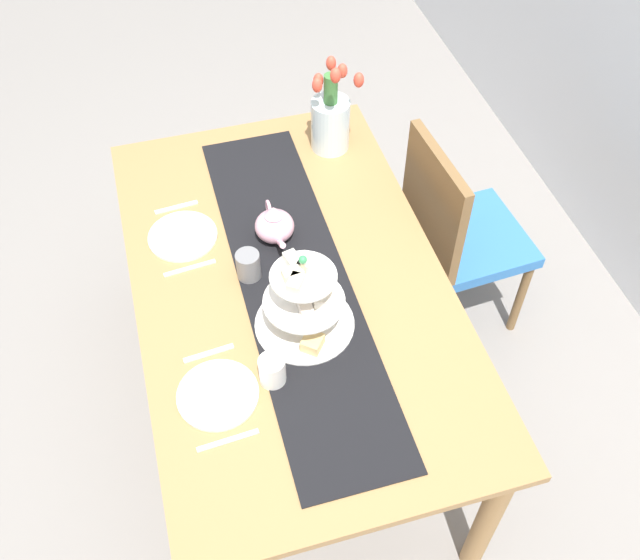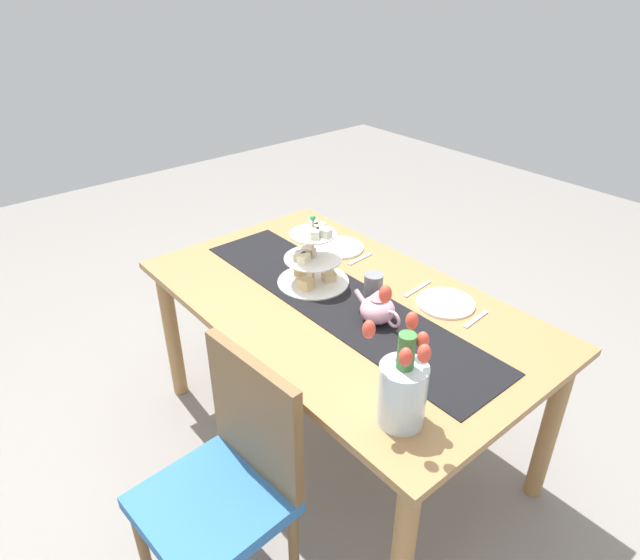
# 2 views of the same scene
# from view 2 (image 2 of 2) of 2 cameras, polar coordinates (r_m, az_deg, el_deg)

# --- Properties ---
(ground_plane) EXTENTS (8.00, 8.00, 0.00)m
(ground_plane) POSITION_cam_2_polar(r_m,az_deg,el_deg) (2.68, 1.91, -15.76)
(ground_plane) COLOR gray
(dining_table) EXTENTS (1.64, 0.97, 0.75)m
(dining_table) POSITION_cam_2_polar(r_m,az_deg,el_deg) (2.26, 2.18, -4.24)
(dining_table) COLOR #A37747
(dining_table) RESTS_ON ground_plane
(chair_left) EXTENTS (0.45, 0.45, 0.91)m
(chair_left) POSITION_cam_2_polar(r_m,az_deg,el_deg) (1.88, -9.42, -19.45)
(chair_left) COLOR brown
(chair_left) RESTS_ON ground_plane
(table_runner) EXTENTS (1.46, 0.34, 0.00)m
(table_runner) POSITION_cam_2_polar(r_m,az_deg,el_deg) (2.19, 1.98, -2.17)
(table_runner) COLOR black
(table_runner) RESTS_ON dining_table
(tiered_cake_stand) EXTENTS (0.30, 0.30, 0.30)m
(tiered_cake_stand) POSITION_cam_2_polar(r_m,az_deg,el_deg) (2.27, -0.81, 1.99)
(tiered_cake_stand) COLOR beige
(tiered_cake_stand) RESTS_ON table_runner
(teapot) EXTENTS (0.24, 0.13, 0.14)m
(teapot) POSITION_cam_2_polar(r_m,az_deg,el_deg) (2.05, 5.99, -2.97)
(teapot) COLOR #E5A8BC
(teapot) RESTS_ON table_runner
(tulip_vase) EXTENTS (0.22, 0.17, 0.41)m
(tulip_vase) POSITION_cam_2_polar(r_m,az_deg,el_deg) (1.61, 8.51, -10.81)
(tulip_vase) COLOR silver
(tulip_vase) RESTS_ON dining_table
(dinner_plate_left) EXTENTS (0.23, 0.23, 0.01)m
(dinner_plate_left) POSITION_cam_2_polar(r_m,az_deg,el_deg) (2.23, 12.85, -2.33)
(dinner_plate_left) COLOR white
(dinner_plate_left) RESTS_ON dining_table
(fork_left) EXTENTS (0.03, 0.15, 0.01)m
(fork_left) POSITION_cam_2_polar(r_m,az_deg,el_deg) (2.16, 15.82, -3.93)
(fork_left) COLOR silver
(fork_left) RESTS_ON dining_table
(knife_left) EXTENTS (0.03, 0.17, 0.01)m
(knife_left) POSITION_cam_2_polar(r_m,az_deg,el_deg) (2.30, 10.06, -0.90)
(knife_left) COLOR silver
(knife_left) RESTS_ON dining_table
(dinner_plate_right) EXTENTS (0.23, 0.23, 0.01)m
(dinner_plate_right) POSITION_cam_2_polar(r_m,az_deg,el_deg) (2.60, 1.99, 3.39)
(dinner_plate_right) COLOR white
(dinner_plate_right) RESTS_ON dining_table
(fork_right) EXTENTS (0.03, 0.15, 0.01)m
(fork_right) POSITION_cam_2_polar(r_m,az_deg,el_deg) (2.50, 4.19, 2.19)
(fork_right) COLOR silver
(fork_right) RESTS_ON dining_table
(knife_right) EXTENTS (0.02, 0.17, 0.01)m
(knife_right) POSITION_cam_2_polar(r_m,az_deg,el_deg) (2.70, -0.07, 4.42)
(knife_right) COLOR silver
(knife_right) RESTS_ON dining_table
(mug_grey) EXTENTS (0.08, 0.08, 0.09)m
(mug_grey) POSITION_cam_2_polar(r_m,az_deg,el_deg) (2.21, 5.54, -0.52)
(mug_grey) COLOR slate
(mug_grey) RESTS_ON table_runner
(mug_white_text) EXTENTS (0.08, 0.08, 0.09)m
(mug_white_text) POSITION_cam_2_polar(r_m,az_deg,el_deg) (2.48, -0.64, 3.13)
(mug_white_text) COLOR white
(mug_white_text) RESTS_ON dining_table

